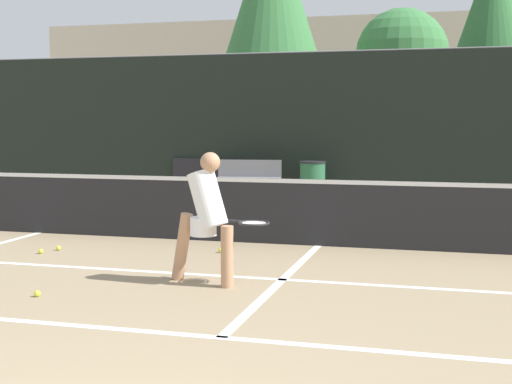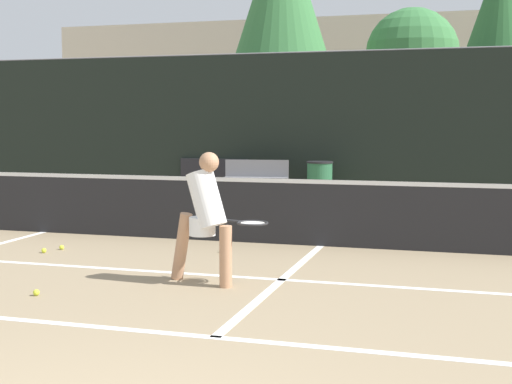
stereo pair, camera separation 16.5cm
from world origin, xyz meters
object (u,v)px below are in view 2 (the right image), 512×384
player_practicing (206,213)px  courtside_bench (256,177)px  trash_bin (320,180)px  parked_car (241,164)px

player_practicing → courtside_bench: (-1.99, 8.73, -0.32)m
courtside_bench → trash_bin: courtside_bench is taller
courtside_bench → parked_car: size_ratio=0.34×
trash_bin → parked_car: size_ratio=0.19×
trash_bin → parked_car: 3.90m
trash_bin → parked_car: parked_car is taller
trash_bin → player_practicing: bearing=-86.7°
player_practicing → courtside_bench: 8.96m
player_practicing → parked_car: size_ratio=0.32×
player_practicing → trash_bin: (-0.51, 8.89, -0.36)m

